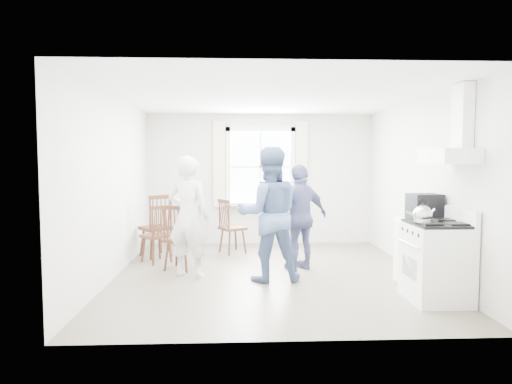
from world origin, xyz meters
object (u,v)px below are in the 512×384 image
(stereo_stack, at_px, (424,207))
(person_right, at_px, (300,217))
(low_cabinet, at_px, (419,252))
(person_left, at_px, (189,217))
(gas_stove, at_px, (437,261))
(windsor_chair_a, at_px, (159,219))
(windsor_chair_c, at_px, (160,228))
(person_mid, at_px, (269,214))
(windsor_chair_b, at_px, (177,231))

(stereo_stack, bearing_deg, person_right, 146.35)
(low_cabinet, relative_size, person_left, 0.51)
(gas_stove, bearing_deg, low_cabinet, 84.32)
(stereo_stack, distance_m, windsor_chair_a, 4.33)
(low_cabinet, relative_size, windsor_chair_c, 0.93)
(stereo_stack, height_order, person_mid, person_mid)
(windsor_chair_c, bearing_deg, windsor_chair_a, 101.13)
(windsor_chair_b, xyz_separation_m, person_mid, (1.35, -0.59, 0.32))
(gas_stove, bearing_deg, windsor_chair_b, 154.12)
(gas_stove, height_order, low_cabinet, gas_stove)
(gas_stove, relative_size, windsor_chair_a, 1.02)
(low_cabinet, relative_size, windsor_chair_a, 0.82)
(low_cabinet, bearing_deg, windsor_chair_a, 153.51)
(stereo_stack, xyz_separation_m, person_mid, (-2.05, 0.39, -0.14))
(low_cabinet, height_order, stereo_stack, stereo_stack)
(stereo_stack, bearing_deg, windsor_chair_b, 164.03)
(person_right, bearing_deg, windsor_chair_b, -26.29)
(person_mid, bearing_deg, windsor_chair_b, -28.44)
(windsor_chair_b, distance_m, person_mid, 1.51)
(gas_stove, relative_size, person_mid, 0.60)
(windsor_chair_a, distance_m, person_left, 1.50)
(stereo_stack, xyz_separation_m, windsor_chair_a, (-3.84, 1.97, -0.40))
(stereo_stack, bearing_deg, gas_stove, -99.03)
(gas_stove, distance_m, person_mid, 2.24)
(person_left, height_order, person_right, person_left)
(low_cabinet, relative_size, person_right, 0.55)
(gas_stove, distance_m, stereo_stack, 0.87)
(low_cabinet, height_order, person_mid, person_mid)
(person_right, bearing_deg, windsor_chair_c, -40.30)
(windsor_chair_a, distance_m, windsor_chair_c, 0.47)
(stereo_stack, bearing_deg, windsor_chair_a, 152.82)
(low_cabinet, distance_m, windsor_chair_c, 3.99)
(stereo_stack, xyz_separation_m, windsor_chair_c, (-3.75, 1.52, -0.48))
(low_cabinet, relative_size, stereo_stack, 2.16)
(gas_stove, distance_m, person_right, 2.18)
(windsor_chair_a, height_order, person_right, person_right)
(stereo_stack, distance_m, windsor_chair_b, 3.56)
(stereo_stack, bearing_deg, windsor_chair_c, 157.92)
(gas_stove, xyz_separation_m, low_cabinet, (0.07, 0.70, -0.03))
(windsor_chair_b, distance_m, person_right, 1.89)
(windsor_chair_a, bearing_deg, low_cabinet, -26.49)
(windsor_chair_c, xyz_separation_m, person_right, (2.24, -0.51, 0.23))
(windsor_chair_c, bearing_deg, windsor_chair_b, -57.24)
(windsor_chair_a, xyz_separation_m, windsor_chair_b, (0.44, -1.00, -0.05))
(low_cabinet, relative_size, windsor_chair_b, 0.88)
(stereo_stack, height_order, person_right, person_right)
(stereo_stack, relative_size, windsor_chair_a, 0.38)
(stereo_stack, xyz_separation_m, windsor_chair_b, (-3.40, 0.97, -0.45))
(windsor_chair_a, xyz_separation_m, person_left, (0.65, -1.33, 0.21))
(gas_stove, relative_size, stereo_stack, 2.68)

